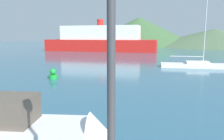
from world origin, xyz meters
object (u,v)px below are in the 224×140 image
at_px(motorboat_near, 32,132).
at_px(ferry_distant, 100,40).
at_px(streetlamp, 111,19).
at_px(sailboat_inner, 197,65).
at_px(buoy_marker, 53,74).

relative_size(motorboat_near, ferry_distant, 0.22).
height_order(motorboat_near, ferry_distant, ferry_distant).
height_order(streetlamp, motorboat_near, streetlamp).
bearing_deg(sailboat_inner, streetlamp, -103.54).
xyz_separation_m(streetlamp, sailboat_inner, (0.76, 26.49, -3.84)).
distance_m(streetlamp, sailboat_inner, 26.78).
relative_size(streetlamp, ferry_distant, 0.16).
xyz_separation_m(streetlamp, motorboat_near, (-4.33, 2.96, -3.63)).
bearing_deg(motorboat_near, ferry_distant, 94.82).
bearing_deg(buoy_marker, sailboat_inner, 46.33).
relative_size(motorboat_near, sailboat_inner, 0.68).
xyz_separation_m(ferry_distant, buoy_marker, (11.74, -35.16, -2.45)).
bearing_deg(ferry_distant, buoy_marker, -79.30).
bearing_deg(ferry_distant, motorboat_near, -75.32).
bearing_deg(ferry_distant, streetlamp, -72.28).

